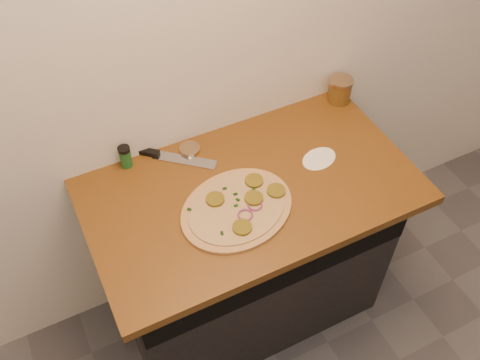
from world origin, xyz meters
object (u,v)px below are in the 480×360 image
spice_shaker (125,157)px  chefs_knife (162,155)px  salsa_jar (340,90)px  pizza (238,208)px

spice_shaker → chefs_knife: bearing=-7.0°
spice_shaker → salsa_jar: bearing=-2.2°
chefs_knife → spice_shaker: size_ratio=3.28×
salsa_jar → spice_shaker: 0.92m
salsa_jar → spice_shaker: size_ratio=1.19×
pizza → chefs_knife: (-0.14, 0.36, -0.00)m
pizza → salsa_jar: 0.73m
spice_shaker → pizza: bearing=-53.5°
chefs_knife → spice_shaker: 0.14m
pizza → chefs_knife: pizza is taller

